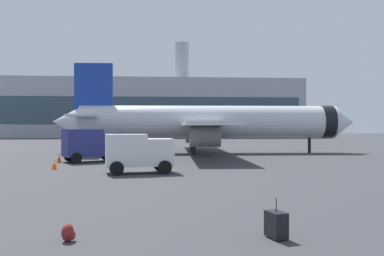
% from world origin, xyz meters
% --- Properties ---
extents(airplane_at_gate, '(35.66, 32.08, 10.50)m').
position_xyz_m(airplane_at_gate, '(5.24, 42.90, 3.66)').
color(airplane_at_gate, silver).
rests_on(airplane_at_gate, ground).
extents(service_truck, '(5.27, 4.20, 2.90)m').
position_xyz_m(service_truck, '(-6.34, 31.92, 1.61)').
color(service_truck, navy).
rests_on(service_truck, ground).
extents(cargo_van, '(4.67, 2.94, 2.60)m').
position_xyz_m(cargo_van, '(-1.61, 22.65, 1.45)').
color(cargo_van, white).
rests_on(cargo_van, ground).
extents(safety_cone_near, '(0.44, 0.44, 0.81)m').
position_xyz_m(safety_cone_near, '(1.07, 51.09, 0.40)').
color(safety_cone_near, '#F2590C').
rests_on(safety_cone_near, ground).
extents(safety_cone_far, '(0.44, 0.44, 0.73)m').
position_xyz_m(safety_cone_far, '(-7.85, 25.58, 0.36)').
color(safety_cone_far, '#F2590C').
rests_on(safety_cone_far, ground).
extents(safety_cone_outer, '(0.44, 0.44, 0.82)m').
position_xyz_m(safety_cone_outer, '(-8.99, 31.36, 0.40)').
color(safety_cone_outer, '#F2590C').
rests_on(safety_cone_outer, ground).
extents(rolling_suitcase, '(0.57, 0.73, 1.10)m').
position_xyz_m(rolling_suitcase, '(3.12, 6.53, 0.39)').
color(rolling_suitcase, black).
rests_on(rolling_suitcase, ground).
extents(traveller_backpack, '(0.36, 0.40, 0.48)m').
position_xyz_m(traveller_backpack, '(-2.49, 6.65, 0.23)').
color(traveller_backpack, maroon).
rests_on(traveller_backpack, ground).
extents(terminal_building, '(88.62, 22.79, 29.38)m').
position_xyz_m(terminal_building, '(-2.70, 121.41, 8.79)').
color(terminal_building, '#9EA3AD').
rests_on(terminal_building, ground).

